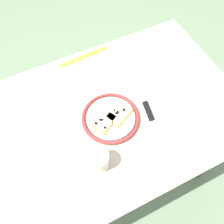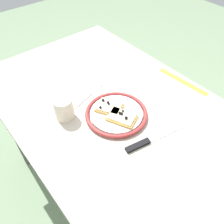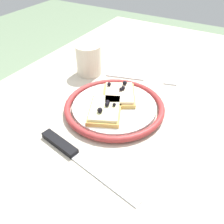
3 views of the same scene
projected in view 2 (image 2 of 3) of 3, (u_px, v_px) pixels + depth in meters
ground_plane at (114, 192)px, 1.43m from camera, size 6.00×6.00×0.00m
dining_table at (115, 123)px, 0.97m from camera, size 1.19×0.73×0.73m
plate at (116, 114)px, 0.87m from camera, size 0.23×0.23×0.02m
pizza_slice_near at (122, 117)px, 0.84m from camera, size 0.12×0.11×0.03m
pizza_slice_far at (109, 107)px, 0.87m from camera, size 0.12×0.11×0.03m
knife at (146, 142)px, 0.78m from camera, size 0.07×0.24×0.01m
fork at (90, 94)px, 0.96m from camera, size 0.07×0.20×0.00m
cup at (64, 108)px, 0.84m from camera, size 0.07×0.07×0.09m
measuring_tape at (183, 81)px, 1.02m from camera, size 0.24×0.04×0.00m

